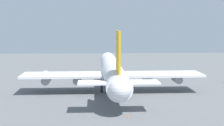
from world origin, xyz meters
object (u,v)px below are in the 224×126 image
object	(u,v)px
safety_cone_tail	(128,115)
safety_cone_nose	(113,75)
cargo_airplane	(112,71)
catering_truck	(45,74)

from	to	relation	value
safety_cone_tail	safety_cone_nose	bearing A→B (deg)	-0.29
cargo_airplane	safety_cone_nose	bearing A→B (deg)	-4.11
safety_cone_tail	cargo_airplane	bearing A→B (deg)	3.61
catering_truck	safety_cone_tail	world-z (taller)	catering_truck
catering_truck	safety_cone_nose	size ratio (longest dim) A/B	6.90
safety_cone_nose	safety_cone_tail	size ratio (longest dim) A/B	0.85
safety_cone_nose	safety_cone_tail	bearing A→B (deg)	179.71
cargo_airplane	catering_truck	size ratio (longest dim) A/B	18.04
cargo_airplane	catering_truck	bearing A→B (deg)	41.89
catering_truck	safety_cone_nose	world-z (taller)	catering_truck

